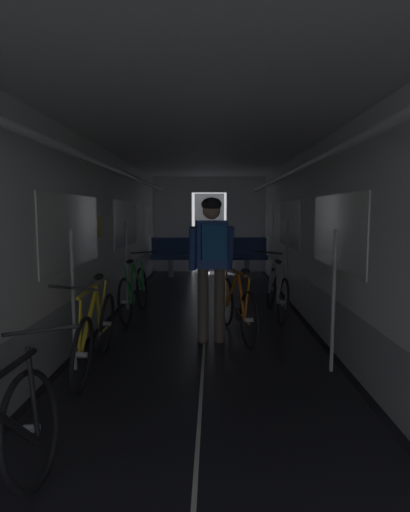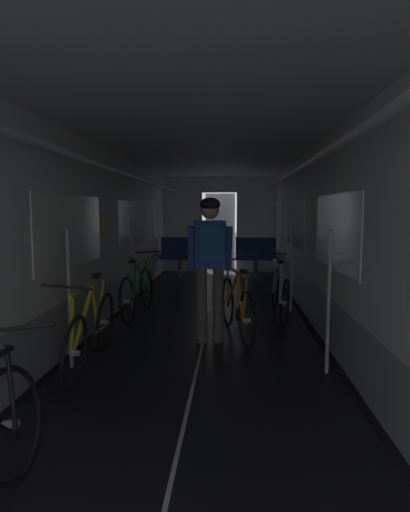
% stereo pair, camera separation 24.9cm
% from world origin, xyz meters
% --- Properties ---
extents(train_car_shell, '(3.14, 12.34, 2.57)m').
position_xyz_m(train_car_shell, '(-0.00, 3.60, 1.70)').
color(train_car_shell, black).
rests_on(train_car_shell, ground).
extents(bench_seat_far_left, '(0.98, 0.51, 0.95)m').
position_xyz_m(bench_seat_far_left, '(-0.90, 8.07, 0.57)').
color(bench_seat_far_left, gray).
rests_on(bench_seat_far_left, ground).
extents(bench_seat_far_right, '(0.98, 0.51, 0.95)m').
position_xyz_m(bench_seat_far_right, '(0.90, 8.07, 0.57)').
color(bench_seat_far_right, gray).
rests_on(bench_seat_far_right, ground).
extents(bicycle_silver, '(0.44, 1.69, 0.95)m').
position_xyz_m(bicycle_silver, '(1.04, 4.24, 0.38)').
color(bicycle_silver, black).
rests_on(bicycle_silver, ground).
extents(bicycle_yellow, '(0.44, 1.69, 0.95)m').
position_xyz_m(bicycle_yellow, '(-1.05, 2.09, 0.38)').
color(bicycle_yellow, black).
rests_on(bicycle_yellow, ground).
extents(bicycle_green, '(0.44, 1.69, 0.95)m').
position_xyz_m(bicycle_green, '(-1.07, 4.21, 0.38)').
color(bicycle_green, black).
rests_on(bicycle_green, ground).
extents(person_cyclist_aisle, '(0.55, 0.42, 1.73)m').
position_xyz_m(person_cyclist_aisle, '(0.09, 2.99, 1.07)').
color(person_cyclist_aisle, brown).
rests_on(person_cyclist_aisle, ground).
extents(bicycle_orange_in_aisle, '(0.55, 1.66, 0.93)m').
position_xyz_m(bicycle_orange_in_aisle, '(0.40, 3.26, 0.38)').
color(bicycle_orange_in_aisle, black).
rests_on(bicycle_orange_in_aisle, ground).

